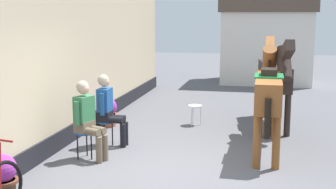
% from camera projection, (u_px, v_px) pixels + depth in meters
% --- Properties ---
extents(ground_plane, '(40.00, 40.00, 0.00)m').
position_uv_depth(ground_plane, '(202.00, 127.00, 10.25)').
color(ground_plane, '#56565B').
extents(pub_facade_wall, '(0.34, 14.00, 3.40)m').
position_uv_depth(pub_facade_wall, '(66.00, 64.00, 9.06)').
color(pub_facade_wall, '#CCB793').
rests_on(pub_facade_wall, ground_plane).
extents(distant_cottage, '(3.40, 2.60, 3.50)m').
position_uv_depth(distant_cottage, '(267.00, 34.00, 16.82)').
color(distant_cottage, silver).
rests_on(distant_cottage, ground_plane).
extents(seated_visitor_near, '(0.61, 0.49, 1.39)m').
position_uv_depth(seated_visitor_near, '(87.00, 116.00, 7.88)').
color(seated_visitor_near, '#194C99').
rests_on(seated_visitor_near, ground_plane).
extents(seated_visitor_far, '(0.61, 0.49, 1.39)m').
position_uv_depth(seated_visitor_far, '(108.00, 106.00, 8.72)').
color(seated_visitor_far, '#194C99').
rests_on(seated_visitor_far, ground_plane).
extents(saddled_horse_near, '(0.51, 3.00, 2.06)m').
position_uv_depth(saddled_horse_near, '(268.00, 89.00, 8.36)').
color(saddled_horse_near, brown).
rests_on(saddled_horse_near, ground_plane).
extents(saddled_horse_far, '(0.73, 2.99, 2.06)m').
position_uv_depth(saddled_horse_far, '(275.00, 76.00, 10.15)').
color(saddled_horse_far, '#2D231E').
rests_on(saddled_horse_far, ground_plane).
extents(flower_planter_nearest, '(0.43, 0.43, 0.64)m').
position_uv_depth(flower_planter_nearest, '(2.00, 176.00, 6.20)').
color(flower_planter_nearest, brown).
rests_on(flower_planter_nearest, ground_plane).
extents(flower_planter_farthest, '(0.43, 0.43, 0.64)m').
position_uv_depth(flower_planter_farthest, '(108.00, 112.00, 10.33)').
color(flower_planter_farthest, '#A85638').
rests_on(flower_planter_farthest, ground_plane).
extents(spare_stool_white, '(0.32, 0.32, 0.46)m').
position_uv_depth(spare_stool_white, '(195.00, 108.00, 10.42)').
color(spare_stool_white, white).
rests_on(spare_stool_white, ground_plane).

